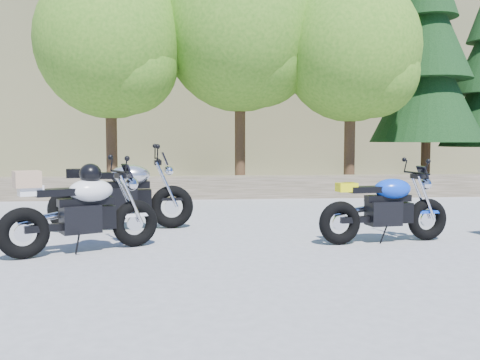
# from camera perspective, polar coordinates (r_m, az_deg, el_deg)

# --- Properties ---
(ground) EXTENTS (90.00, 90.00, 0.00)m
(ground) POSITION_cam_1_polar(r_m,az_deg,el_deg) (6.72, -0.94, -7.04)
(ground) COLOR gray
(ground) RESTS_ON ground
(stone_wall) EXTENTS (22.00, 0.55, 0.50)m
(stone_wall) POSITION_cam_1_polar(r_m,az_deg,el_deg) (12.13, -2.86, -0.78)
(stone_wall) COLOR brown
(stone_wall) RESTS_ON ground
(hillside) EXTENTS (80.00, 30.00, 15.00)m
(hillside) POSITION_cam_1_polar(r_m,az_deg,el_deg) (35.29, 0.59, 14.38)
(hillside) COLOR #64663F
(hillside) RESTS_ON ground
(tree_decid_left) EXTENTS (3.67, 3.67, 5.62)m
(tree_decid_left) POSITION_cam_1_polar(r_m,az_deg,el_deg) (14.03, -13.30, 13.67)
(tree_decid_left) COLOR #382314
(tree_decid_left) RESTS_ON ground
(tree_decid_mid) EXTENTS (4.08, 4.08, 6.24)m
(tree_decid_mid) POSITION_cam_1_polar(r_m,az_deg,el_deg) (14.43, 0.47, 15.15)
(tree_decid_mid) COLOR #382314
(tree_decid_mid) RESTS_ON ground
(tree_decid_right) EXTENTS (3.54, 3.54, 5.41)m
(tree_decid_right) POSITION_cam_1_polar(r_m,az_deg,el_deg) (14.31, 12.24, 12.95)
(tree_decid_right) COLOR #382314
(tree_decid_right) RESTS_ON ground
(conifer_near) EXTENTS (3.17, 3.17, 7.06)m
(conifer_near) POSITION_cam_1_polar(r_m,az_deg,el_deg) (16.38, 19.43, 12.33)
(conifer_near) COLOR #382314
(conifer_near) RESTS_ON ground
(silver_bike) EXTENTS (2.10, 0.66, 1.05)m
(silver_bike) POSITION_cam_1_polar(r_m,az_deg,el_deg) (8.00, -12.37, -1.60)
(silver_bike) COLOR black
(silver_bike) RESTS_ON ground
(white_bike) EXTENTS (1.74, 0.99, 1.05)m
(white_bike) POSITION_cam_1_polar(r_m,az_deg,el_deg) (6.52, -16.59, -3.00)
(white_bike) COLOR black
(white_bike) RESTS_ON ground
(blue_bike) EXTENTS (1.80, 0.57, 0.91)m
(blue_bike) POSITION_cam_1_polar(r_m,az_deg,el_deg) (7.13, 15.27, -2.95)
(blue_bike) COLOR black
(blue_bike) RESTS_ON ground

